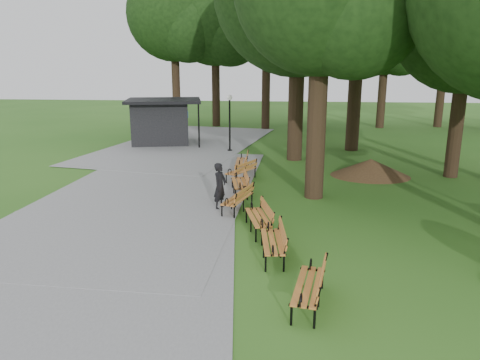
# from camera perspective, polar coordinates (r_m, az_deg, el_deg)

# --- Properties ---
(ground) EXTENTS (100.00, 100.00, 0.00)m
(ground) POSITION_cam_1_polar(r_m,az_deg,el_deg) (14.62, -0.01, -5.05)
(ground) COLOR #2C601B
(ground) RESTS_ON ground
(path) EXTENTS (12.00, 38.00, 0.06)m
(path) POSITION_cam_1_polar(r_m,az_deg,el_deg) (18.22, -11.67, -1.33)
(path) COLOR gray
(path) RESTS_ON ground
(person) EXTENTS (0.58, 0.70, 1.63)m
(person) POSITION_cam_1_polar(r_m,az_deg,el_deg) (15.49, -2.55, -0.80)
(person) COLOR black
(person) RESTS_ON ground
(kiosk) EXTENTS (5.24, 4.79, 2.82)m
(kiosk) POSITION_cam_1_polar(r_m,az_deg,el_deg) (29.10, -10.02, 7.31)
(kiosk) COLOR black
(kiosk) RESTS_ON ground
(lamp_post) EXTENTS (0.32, 0.32, 3.26)m
(lamp_post) POSITION_cam_1_polar(r_m,az_deg,el_deg) (25.90, -1.32, 8.74)
(lamp_post) COLOR black
(lamp_post) RESTS_ON ground
(dirt_mound) EXTENTS (2.96, 2.96, 0.78)m
(dirt_mound) POSITION_cam_1_polar(r_m,az_deg,el_deg) (21.10, 16.21, 1.53)
(dirt_mound) COLOR #47301C
(dirt_mound) RESTS_ON ground
(bench_0) EXTENTS (0.94, 1.98, 0.88)m
(bench_0) POSITION_cam_1_polar(r_m,az_deg,el_deg) (9.62, 8.66, -13.15)
(bench_0) COLOR #C6712D
(bench_0) RESTS_ON ground
(bench_1) EXTENTS (0.84, 1.96, 0.88)m
(bench_1) POSITION_cam_1_polar(r_m,az_deg,el_deg) (11.72, 4.12, -7.82)
(bench_1) COLOR #C6712D
(bench_1) RESTS_ON ground
(bench_2) EXTENTS (1.09, 2.00, 0.88)m
(bench_2) POSITION_cam_1_polar(r_m,az_deg,el_deg) (13.49, 2.31, -4.78)
(bench_2) COLOR #C6712D
(bench_2) RESTS_ON ground
(bench_3) EXTENTS (1.14, 2.00, 0.88)m
(bench_3) POSITION_cam_1_polar(r_m,az_deg,el_deg) (15.35, -0.32, -2.38)
(bench_3) COLOR #C6712D
(bench_3) RESTS_ON ground
(bench_4) EXTENTS (0.98, 1.99, 0.88)m
(bench_4) POSITION_cam_1_polar(r_m,az_deg,el_deg) (17.37, -0.06, -0.39)
(bench_4) COLOR #C6712D
(bench_4) RESTS_ON ground
(bench_5) EXTENTS (1.42, 1.99, 0.88)m
(bench_5) POSITION_cam_1_polar(r_m,az_deg,el_deg) (19.41, 0.13, 1.18)
(bench_5) COLOR #C6712D
(bench_5) RESTS_ON ground
(bench_6) EXTENTS (0.73, 1.93, 0.88)m
(bench_6) POSITION_cam_1_polar(r_m,az_deg,el_deg) (21.29, 0.20, 2.36)
(bench_6) COLOR #C6712D
(bench_6) RESTS_ON ground
(lawn_tree_1) EXTENTS (6.30, 6.30, 9.96)m
(lawn_tree_1) POSITION_cam_1_polar(r_m,az_deg,el_deg) (21.87, 27.03, 17.89)
(lawn_tree_1) COLOR black
(lawn_tree_1) RESTS_ON ground
(tree_backdrop) EXTENTS (35.58, 9.99, 16.38)m
(tree_backdrop) POSITION_cam_1_polar(r_m,az_deg,el_deg) (37.16, 14.82, 19.02)
(tree_backdrop) COLOR black
(tree_backdrop) RESTS_ON ground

